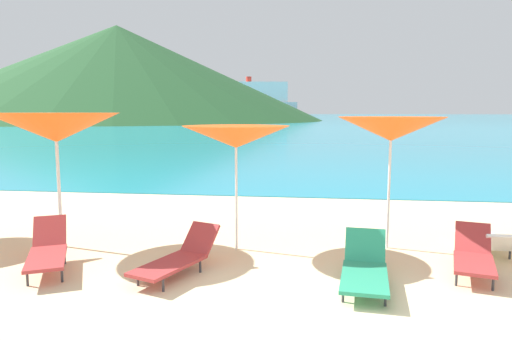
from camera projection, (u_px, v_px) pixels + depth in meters
The scene contains 12 objects.
ground_plane at pixel (315, 194), 14.70m from camera, with size 50.00×100.00×0.30m, color beige.
ocean_water at pixel (317, 117), 229.51m from camera, with size 650.00×440.00×0.02m, color teal.
headland_hill at pixel (118, 73), 128.93m from camera, with size 113.38×113.38×26.03m, color #235128.
umbrella_3 at pixel (56, 128), 8.16m from camera, with size 2.27×2.27×2.41m.
umbrella_4 at pixel (236, 137), 8.02m from camera, with size 2.02×2.02×2.19m.
umbrella_5 at pixel (391, 129), 8.07m from camera, with size 1.91×1.91×2.34m.
lounge_chair_2 at pixel (365, 268), 6.46m from camera, with size 0.76×1.59×0.68m.
lounge_chair_6 at pixel (487, 240), 7.96m from camera, with size 0.64×1.59×0.54m.
lounge_chair_7 at pixel (178, 257), 6.93m from camera, with size 1.07×1.70×0.64m.
lounge_chair_8 at pixel (474, 255), 6.91m from camera, with size 0.90×1.57×0.66m.
lounge_chair_12 at pixel (48, 249), 7.14m from camera, with size 1.22×1.71×0.69m.
cruise_ship at pixel (258, 101), 269.04m from camera, with size 45.27×16.28×22.45m.
Camera 1 is at (0.04, -4.60, 2.43)m, focal length 32.57 mm.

